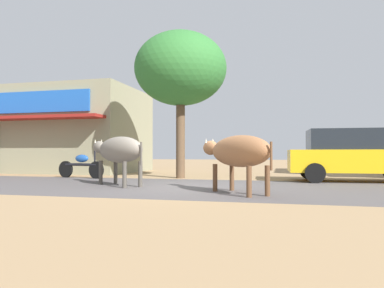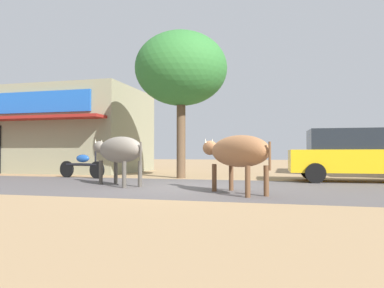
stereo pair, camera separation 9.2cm
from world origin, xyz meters
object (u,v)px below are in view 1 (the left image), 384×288
(cow_far_dark, at_px, (238,152))
(cow_near_brown, at_px, (119,150))
(parked_motorcycle, at_px, (81,165))
(roadside_tree, at_px, (181,69))
(parked_hatchback_car, at_px, (352,155))

(cow_far_dark, bearing_deg, cow_near_brown, 161.08)
(parked_motorcycle, height_order, cow_near_brown, cow_near_brown)
(cow_near_brown, bearing_deg, roadside_tree, 75.45)
(parked_motorcycle, distance_m, cow_far_dark, 7.05)
(roadside_tree, xyz_separation_m, parked_motorcycle, (-3.45, -0.84, -3.44))
(roadside_tree, bearing_deg, cow_near_brown, -104.55)
(roadside_tree, relative_size, parked_motorcycle, 2.66)
(parked_hatchback_car, distance_m, parked_motorcycle, 9.15)
(parked_hatchback_car, xyz_separation_m, cow_near_brown, (-6.52, -3.02, 0.13))
(parked_motorcycle, bearing_deg, cow_near_brown, -43.09)
(cow_near_brown, height_order, cow_far_dark, cow_near_brown)
(roadside_tree, xyz_separation_m, cow_near_brown, (-0.85, -3.27, -2.93))
(roadside_tree, xyz_separation_m, parked_hatchback_car, (5.67, -0.25, -3.06))
(roadside_tree, bearing_deg, parked_hatchback_car, -2.57)
(roadside_tree, relative_size, cow_far_dark, 2.36)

